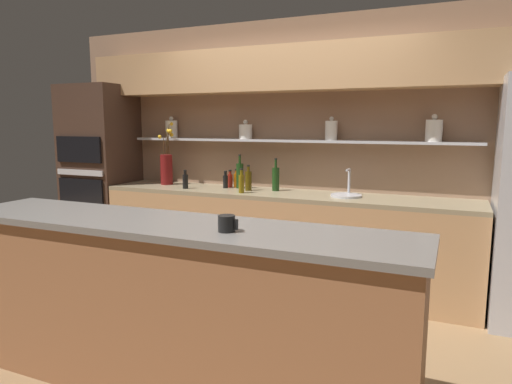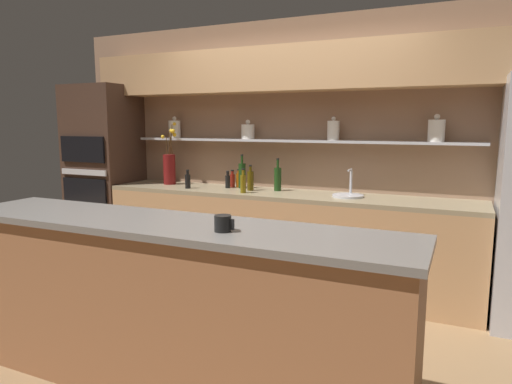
{
  "view_description": "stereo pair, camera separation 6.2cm",
  "coord_description": "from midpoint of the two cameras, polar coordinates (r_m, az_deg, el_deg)",
  "views": [
    {
      "loc": [
        1.48,
        -2.83,
        1.58
      ],
      "look_at": [
        0.13,
        0.27,
        1.07
      ],
      "focal_mm": 32.0,
      "sensor_mm": 36.0,
      "label": 1
    },
    {
      "loc": [
        1.54,
        -2.81,
        1.58
      ],
      "look_at": [
        0.13,
        0.27,
        1.07
      ],
      "focal_mm": 32.0,
      "sensor_mm": 36.0,
      "label": 2
    }
  ],
  "objects": [
    {
      "name": "bottle_oil_2",
      "position": [
        4.35,
        -1.21,
        1.14
      ],
      "size": [
        0.05,
        0.05,
        0.24
      ],
      "color": "brown",
      "rests_on": "back_counter_unit"
    },
    {
      "name": "flower_vase",
      "position": [
        5.05,
        -10.41,
        3.17
      ],
      "size": [
        0.17,
        0.15,
        0.67
      ],
      "color": "maroon",
      "rests_on": "back_counter_unit"
    },
    {
      "name": "island_counter",
      "position": [
        2.82,
        -10.29,
        -13.77
      ],
      "size": [
        2.88,
        0.61,
        1.02
      ],
      "color": "#99603D",
      "rests_on": "ground_plane"
    },
    {
      "name": "bottle_sauce_1",
      "position": [
        4.7,
        -8.16,
        1.42
      ],
      "size": [
        0.06,
        0.06,
        0.19
      ],
      "color": "black",
      "rests_on": "back_counter_unit"
    },
    {
      "name": "bottle_wine_0",
      "position": [
        4.67,
        -1.37,
        2.12
      ],
      "size": [
        0.07,
        0.07,
        0.35
      ],
      "color": "#193814",
      "rests_on": "back_counter_unit"
    },
    {
      "name": "sink_fixture",
      "position": [
        4.22,
        11.86,
        -0.25
      ],
      "size": [
        0.28,
        0.28,
        0.25
      ],
      "color": "#B7B7BC",
      "rests_on": "back_counter_unit"
    },
    {
      "name": "bottle_sauce_6",
      "position": [
        4.76,
        -2.6,
        1.53
      ],
      "size": [
        0.05,
        0.05,
        0.18
      ],
      "color": "maroon",
      "rests_on": "back_counter_unit"
    },
    {
      "name": "back_counter_unit",
      "position": [
        4.49,
        3.54,
        -5.87
      ],
      "size": [
        3.64,
        0.62,
        0.92
      ],
      "color": "tan",
      "rests_on": "ground_plane"
    },
    {
      "name": "bottle_wine_5",
      "position": [
        4.49,
        3.12,
        1.69
      ],
      "size": [
        0.07,
        0.07,
        0.32
      ],
      "color": "#193814",
      "rests_on": "back_counter_unit"
    },
    {
      "name": "oven_tower",
      "position": [
        5.55,
        -18.09,
        2.18
      ],
      "size": [
        0.72,
        0.64,
        2.0
      ],
      "color": "#3D281E",
      "rests_on": "ground_plane"
    },
    {
      "name": "ground_plane",
      "position": [
        3.57,
        -3.4,
        -17.71
      ],
      "size": [
        12.0,
        12.0,
        0.0
      ],
      "primitive_type": "plane",
      "color": "olive"
    },
    {
      "name": "bottle_sauce_4",
      "position": [
        4.69,
        -3.18,
        1.41
      ],
      "size": [
        0.05,
        0.05,
        0.18
      ],
      "color": "black",
      "rests_on": "back_counter_unit"
    },
    {
      "name": "bottle_sauce_7",
      "position": [
        4.76,
        -1.8,
        1.57
      ],
      "size": [
        0.06,
        0.06,
        0.19
      ],
      "color": "#9E4C0A",
      "rests_on": "back_counter_unit"
    },
    {
      "name": "coffee_mug",
      "position": [
        2.38,
        -3.4,
        -3.94
      ],
      "size": [
        0.11,
        0.09,
        0.09
      ],
      "color": "black",
      "rests_on": "island_counter"
    },
    {
      "name": "back_wall_unit",
      "position": [
        4.6,
        5.48,
        8.18
      ],
      "size": [
        5.2,
        0.44,
        2.6
      ],
      "color": "#937056",
      "rests_on": "ground_plane"
    },
    {
      "name": "bottle_oil_3",
      "position": [
        4.51,
        -0.31,
        1.48
      ],
      "size": [
        0.06,
        0.06,
        0.25
      ],
      "color": "#47380A",
      "rests_on": "back_counter_unit"
    }
  ]
}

